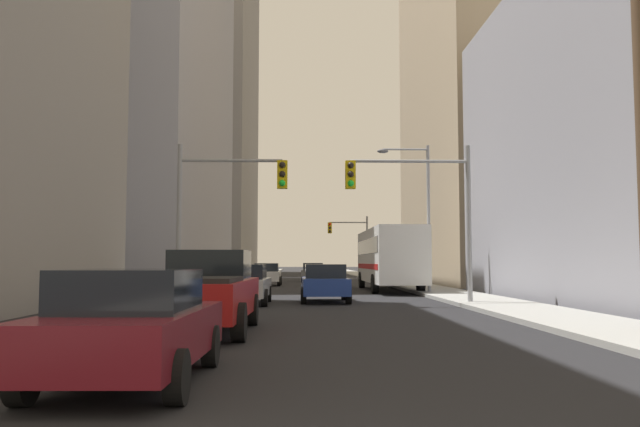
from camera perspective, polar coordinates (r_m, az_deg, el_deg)
The scene contains 17 objects.
sidewalk_left at distance 53.53m, azimuth -7.44°, elevation -5.91°, with size 2.92×160.00×0.15m, color #9E9E99.
sidewalk_right at distance 53.72m, azimuth 6.06°, elevation -5.91°, with size 2.92×160.00×0.15m, color #9E9E99.
city_bus at distance 36.40m, azimuth 6.12°, elevation -3.78°, with size 2.67×11.50×3.40m.
pickup_truck_red at distance 15.22m, azimuth -10.11°, elevation -6.82°, with size 2.20×5.44×1.90m.
sedan_maroon at distance 9.08m, azimuth -16.34°, elevation -9.49°, with size 1.95×4.24×1.52m.
sedan_silver at distance 24.93m, azimuth -6.74°, elevation -6.21°, with size 1.95×4.24×1.52m.
sedan_blue at distance 26.19m, azimuth 0.43°, elevation -6.15°, with size 1.95×4.22×1.52m.
sedan_white at distance 44.40m, azimuth -4.71°, elevation -5.37°, with size 1.95×4.20×1.52m.
sedan_grey at distance 52.93m, azimuth -0.61°, elevation -5.21°, with size 1.95×4.26×1.52m.
traffic_signal_near_left at distance 24.21m, azimuth -8.25°, elevation 1.53°, with size 4.10×0.44×6.00m.
traffic_signal_near_right at distance 24.42m, azimuth 8.34°, elevation 1.55°, with size 4.73×0.44×6.00m.
traffic_signal_far_right at distance 62.01m, azimuth 2.67°, elevation -2.04°, with size 3.88×0.44×6.00m.
utility_pole_right at distance 16.06m, azimuth 26.46°, elevation 10.89°, with size 2.20×0.28×10.84m.
street_lamp_right at distance 32.80m, azimuth 8.82°, elevation 0.91°, with size 2.65×0.32×7.50m.
building_left_mid_office at distance 57.93m, azimuth -17.59°, elevation 12.08°, with size 16.35×29.99×35.49m, color #93939E.
building_left_far_tower at distance 98.24m, azimuth -11.78°, elevation 14.89°, with size 19.11×28.59×67.50m, color gray.
building_right_mid_block at distance 55.98m, azimuth 19.09°, elevation 12.86°, with size 19.51×22.94×35.80m, color tan.
Camera 1 is at (-0.85, -3.23, 1.62)m, focal length 36.19 mm.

